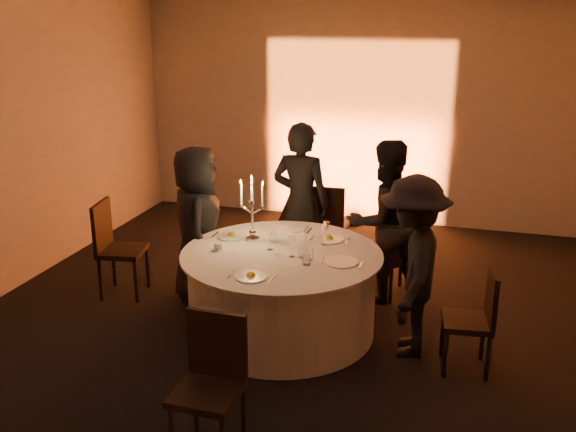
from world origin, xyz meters
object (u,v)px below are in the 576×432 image
(chair_front, at_px, (211,376))
(guest_back_left, at_px, (301,204))
(coffee_cup, at_px, (218,247))
(guest_left, at_px, (198,225))
(chair_left, at_px, (114,243))
(candelabra, at_px, (252,217))
(chair_right, at_px, (477,315))
(chair_back_left, at_px, (327,221))
(guest_right, at_px, (412,267))
(banquet_table, at_px, (282,292))
(chair_back_right, at_px, (401,253))
(guest_back_right, at_px, (384,221))

(chair_front, height_order, guest_back_left, guest_back_left)
(coffee_cup, bearing_deg, guest_left, 130.01)
(chair_left, xyz_separation_m, candelabra, (1.52, -0.05, 0.43))
(chair_right, distance_m, candelabra, 2.16)
(chair_back_left, relative_size, chair_front, 1.03)
(guest_right, xyz_separation_m, candelabra, (-1.51, 0.29, 0.21))
(chair_front, height_order, guest_left, guest_left)
(banquet_table, relative_size, chair_right, 2.05)
(chair_back_right, height_order, candelabra, candelabra)
(chair_back_right, xyz_separation_m, candelabra, (-1.31, -0.78, 0.51))
(chair_back_right, xyz_separation_m, coffee_cup, (-1.51, -1.13, 0.32))
(candelabra, bearing_deg, guest_back_left, 77.08)
(chair_left, height_order, coffee_cup, chair_left)
(banquet_table, bearing_deg, guest_back_left, 96.99)
(chair_back_left, relative_size, coffee_cup, 8.91)
(chair_front, relative_size, candelabra, 1.52)
(chair_front, xyz_separation_m, guest_right, (1.12, 1.66, 0.25))
(banquet_table, height_order, guest_left, guest_left)
(chair_front, xyz_separation_m, coffee_cup, (-0.60, 1.61, 0.26))
(chair_back_right, height_order, coffee_cup, chair_back_right)
(guest_back_right, bearing_deg, chair_back_right, 157.81)
(guest_left, bearing_deg, guest_right, -124.64)
(chair_left, relative_size, guest_left, 0.62)
(chair_back_right, relative_size, guest_back_right, 0.52)
(banquet_table, bearing_deg, guest_back_right, 52.04)
(guest_back_right, relative_size, candelabra, 2.62)
(guest_back_left, height_order, coffee_cup, guest_back_left)
(chair_back_right, relative_size, coffee_cup, 7.83)
(chair_back_right, xyz_separation_m, guest_back_left, (-1.09, 0.15, 0.39))
(chair_left, bearing_deg, chair_back_left, -65.65)
(chair_back_right, relative_size, chair_right, 0.98)
(coffee_cup, bearing_deg, chair_back_right, 36.75)
(chair_left, distance_m, guest_back_left, 1.97)
(guest_right, bearing_deg, coffee_cup, -90.12)
(chair_left, xyz_separation_m, chair_back_right, (2.83, 0.73, -0.08))
(guest_left, xyz_separation_m, coffee_cup, (0.43, -0.51, 0.00))
(guest_back_right, bearing_deg, coffee_cup, 1.05)
(chair_left, xyz_separation_m, guest_left, (0.88, 0.11, 0.24))
(guest_right, bearing_deg, guest_back_right, -161.38)
(chair_back_left, relative_size, guest_back_left, 0.56)
(chair_right, height_order, chair_front, chair_front)
(chair_right, bearing_deg, chair_back_right, -155.49)
(guest_back_left, distance_m, candelabra, 0.97)
(chair_front, xyz_separation_m, guest_back_left, (-0.18, 2.89, 0.33))
(guest_left, distance_m, candelabra, 0.68)
(chair_left, bearing_deg, chair_back_right, -85.48)
(banquet_table, xyz_separation_m, coffee_cup, (-0.57, -0.10, 0.42))
(guest_back_right, relative_size, coffee_cup, 14.95)
(guest_back_left, bearing_deg, chair_left, 33.96)
(guest_right, height_order, coffee_cup, guest_right)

